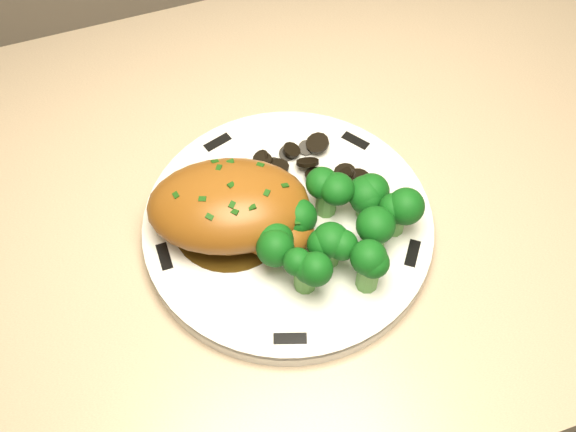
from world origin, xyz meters
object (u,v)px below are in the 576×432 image
object	(u,v)px
plate	(288,227)
broccoli_florets	(339,231)
counter	(195,376)
chicken_breast	(234,209)

from	to	relation	value
plate	broccoli_florets	bearing A→B (deg)	-50.52
counter	plate	size ratio (longest dim) A/B	6.69
counter	broccoli_florets	xyz separation A→B (m)	(0.16, -0.09, 0.45)
plate	broccoli_florets	xyz separation A→B (m)	(0.03, -0.04, 0.04)
plate	chicken_breast	xyz separation A→B (m)	(-0.05, 0.01, 0.04)
counter	plate	world-z (taller)	counter
chicken_breast	broccoli_florets	bearing A→B (deg)	-17.02
counter	plate	distance (m)	0.43
plate	broccoli_florets	world-z (taller)	broccoli_florets
chicken_breast	plate	bearing A→B (deg)	1.62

